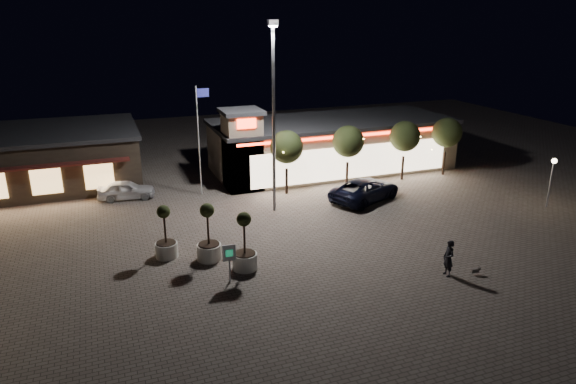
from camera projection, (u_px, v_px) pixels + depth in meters
name	position (u px, v px, depth m)	size (l,w,h in m)	color
ground	(288.00, 265.00, 27.34)	(90.00, 90.00, 0.00)	#695E55
retail_building	(327.00, 144.00, 43.78)	(20.40, 8.40, 6.10)	gray
restaurant_building	(29.00, 158.00, 39.68)	(16.40, 11.00, 4.30)	#382D23
floodlight_pole	(274.00, 108.00, 32.81)	(0.60, 0.40, 12.38)	gray
flagpole	(200.00, 132.00, 36.68)	(0.95, 0.10, 8.00)	white
lamp_post_east	(552.00, 173.00, 34.95)	(0.36, 0.36, 3.48)	gray
string_tree_a	(287.00, 147.00, 37.25)	(2.42, 2.42, 4.79)	#332319
string_tree_b	(348.00, 142.00, 38.91)	(2.42, 2.42, 4.79)	#332319
string_tree_c	(405.00, 136.00, 40.57)	(2.42, 2.42, 4.79)	#332319
string_tree_d	(447.00, 133.00, 41.90)	(2.42, 2.42, 4.79)	#332319
pickup_truck	(365.00, 189.00, 36.75)	(2.68, 5.81, 1.61)	black
white_sedan	(126.00, 190.00, 37.10)	(1.61, 4.00, 1.36)	silver
pedestrian	(449.00, 258.00, 25.94)	(0.70, 0.46, 1.92)	black
dog	(476.00, 270.00, 26.24)	(0.52, 0.23, 0.28)	#59514C
planter_left	(166.00, 241.00, 27.98)	(1.23, 1.23, 3.02)	silver
planter_mid	(245.00, 252.00, 26.64)	(1.29, 1.29, 3.17)	silver
planter_right	(209.00, 242.00, 27.67)	(1.32, 1.32, 3.25)	silver
valet_sign	(229.00, 256.00, 25.22)	(0.66, 0.12, 1.99)	gray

